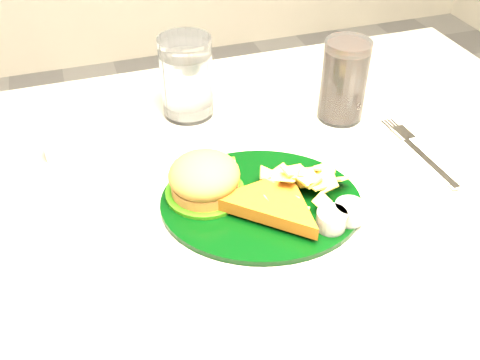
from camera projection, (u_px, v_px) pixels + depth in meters
The scene contains 7 objects.
table at pixel (233, 345), 0.99m from camera, with size 1.20×0.80×0.75m, color #9B978C, non-canonical shape.
dinner_plate at pixel (261, 187), 0.71m from camera, with size 0.27×0.23×0.06m, color black, non-canonical shape.
water_glass at pixel (187, 77), 0.87m from camera, with size 0.09×0.09×0.14m, color white.
cola_glass at pixel (344, 81), 0.86m from camera, with size 0.07×0.07×0.14m, color black.
fork_napkin at pixel (426, 159), 0.80m from camera, with size 0.13×0.16×0.01m, color silver, non-canonical shape.
ramekin at pixel (59, 149), 0.81m from camera, with size 0.04×0.04×0.03m, color silver.
wrapped_straw at pixel (222, 132), 0.86m from camera, with size 0.20×0.07×0.01m, color white, non-canonical shape.
Camera 1 is at (-0.17, -0.55, 1.24)m, focal length 40.00 mm.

